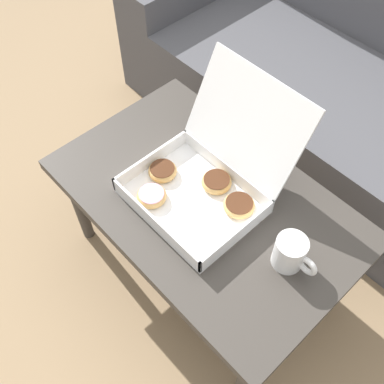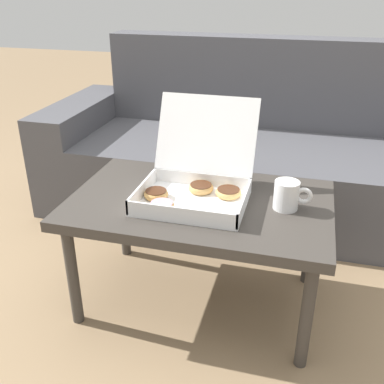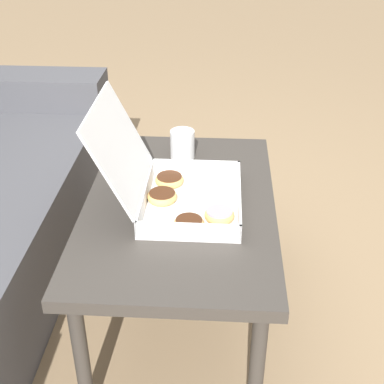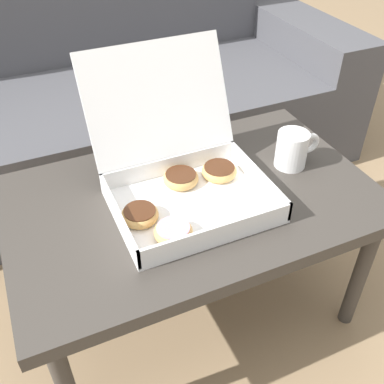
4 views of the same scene
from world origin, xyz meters
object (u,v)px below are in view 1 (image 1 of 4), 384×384
Objects in this scene: coffee_table at (205,206)px; pastry_box at (205,177)px; coffee_mug at (291,253)px; couch at (362,99)px.

pastry_box reaches higher than coffee_table.
coffee_mug is at bearing -1.11° from pastry_box.
couch is 0.95m from coffee_table.
couch is at bearing 88.31° from pastry_box.
coffee_table is (0.00, -0.94, 0.12)m from couch.
pastry_box is 0.35m from coffee_mug.
pastry_box is at bearing -91.69° from couch.
coffee_table is at bearing -177.25° from coffee_mug.
coffee_table is at bearing -39.44° from pastry_box.
coffee_table is 0.12m from pastry_box.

